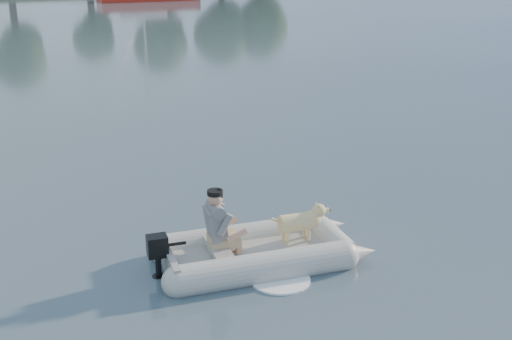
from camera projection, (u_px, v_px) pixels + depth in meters
water at (293, 253)px, 9.19m from camera, size 160.00×160.00×0.00m
dinghy at (260, 228)px, 8.80m from camera, size 4.44×3.39×1.20m
man at (217, 221)px, 8.60m from camera, size 0.69×0.62×0.92m
dog at (296, 225)px, 9.02m from camera, size 0.83×0.40×0.53m
outboard_motor at (158, 258)px, 8.45m from camera, size 0.39×0.30×0.68m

